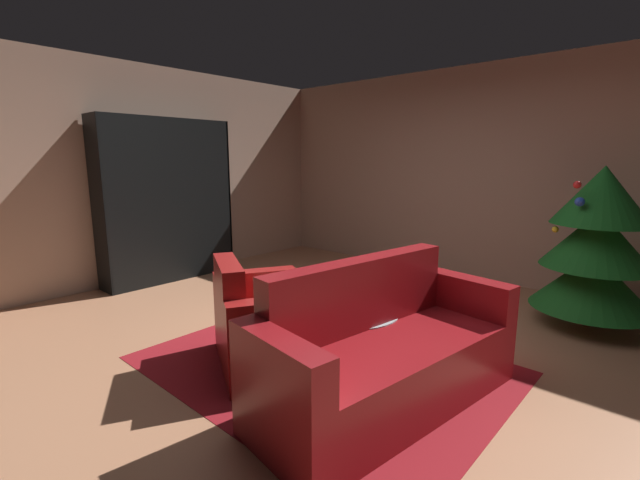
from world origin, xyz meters
TOP-DOWN VIEW (x-y plane):
  - ground_plane at (0.00, 0.00)m, footprint 7.52×7.52m
  - wall_back at (0.00, 2.80)m, footprint 6.39×0.06m
  - wall_left at (-3.16, 0.00)m, footprint 0.06×5.66m
  - area_rug at (0.15, -0.36)m, footprint 2.56×1.95m
  - bookshelf_unit at (-2.91, 0.23)m, footprint 0.38×1.69m
  - armchair_red at (-0.22, -0.64)m, footprint 1.13×1.04m
  - couch_red at (0.76, -0.46)m, footprint 0.97×1.91m
  - coffee_table at (0.30, -0.23)m, footprint 0.72×0.72m
  - book_stack_on_table at (0.33, -0.20)m, footprint 0.24×0.19m
  - bottle_on_table at (0.32, -0.03)m, footprint 0.08×0.08m
  - decorated_tree at (1.47, 1.87)m, footprint 1.02×1.02m

SIDE VIEW (x-z plane):
  - ground_plane at x=0.00m, z-range 0.00..0.00m
  - area_rug at x=0.15m, z-range 0.00..0.01m
  - armchair_red at x=-0.22m, z-range -0.11..0.71m
  - couch_red at x=0.76m, z-range -0.14..0.76m
  - coffee_table at x=0.30m, z-range 0.18..0.61m
  - book_stack_on_table at x=0.33m, z-range 0.44..0.56m
  - bottle_on_table at x=0.32m, z-range 0.41..0.71m
  - decorated_tree at x=1.47m, z-range 0.03..1.51m
  - bookshelf_unit at x=-2.91m, z-range -0.01..2.02m
  - wall_back at x=0.00m, z-range 0.00..2.68m
  - wall_left at x=-3.16m, z-range 0.00..2.68m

